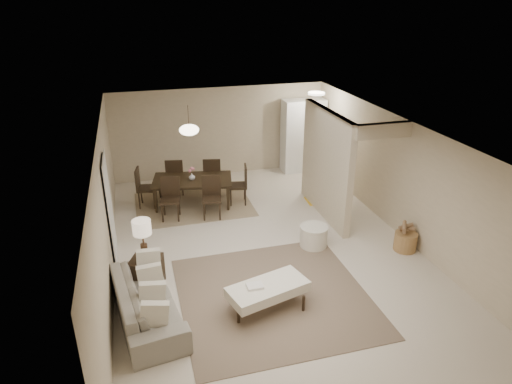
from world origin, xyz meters
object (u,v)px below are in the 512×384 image
object	(u,v)px
pantry_cabinet	(303,136)
wicker_basket	(405,241)
sofa	(147,301)
round_pouf	(314,236)
dining_table	(193,192)
side_table	(147,272)
ottoman_bench	(268,290)

from	to	relation	value
pantry_cabinet	wicker_basket	size ratio (longest dim) A/B	4.62
sofa	pantry_cabinet	bearing A→B (deg)	-48.45
round_pouf	dining_table	bearing A→B (deg)	128.19
dining_table	side_table	bearing A→B (deg)	-101.03
ottoman_bench	pantry_cabinet	bearing A→B (deg)	48.91
pantry_cabinet	ottoman_bench	bearing A→B (deg)	-115.64
pantry_cabinet	ottoman_bench	size ratio (longest dim) A/B	1.46
pantry_cabinet	round_pouf	distance (m)	4.54
side_table	round_pouf	size ratio (longest dim) A/B	0.96
pantry_cabinet	wicker_basket	distance (m)	4.99
ottoman_bench	round_pouf	xyz separation A→B (m)	(1.51, 1.71, -0.16)
dining_table	round_pouf	bearing A→B (deg)	-40.81
wicker_basket	dining_table	xyz separation A→B (m)	(-3.86, 3.33, 0.14)
wicker_basket	round_pouf	bearing A→B (deg)	159.76
sofa	dining_table	distance (m)	4.31
side_table	round_pouf	xyz separation A→B (m)	(3.40, 0.51, -0.05)
pantry_cabinet	wicker_basket	bearing A→B (deg)	-85.33
ottoman_bench	round_pouf	size ratio (longest dim) A/B	2.47
side_table	wicker_basket	xyz separation A→B (m)	(5.15, -0.13, -0.09)
sofa	round_pouf	bearing A→B (deg)	-75.91
round_pouf	sofa	bearing A→B (deg)	-157.73
round_pouf	wicker_basket	size ratio (longest dim) A/B	1.28
sofa	round_pouf	world-z (taller)	sofa
side_table	dining_table	world-z (taller)	dining_table
ottoman_bench	dining_table	world-z (taller)	dining_table
sofa	side_table	size ratio (longest dim) A/B	3.97
sofa	ottoman_bench	world-z (taller)	sofa
sofa	dining_table	bearing A→B (deg)	-26.34
sofa	dining_table	size ratio (longest dim) A/B	1.17
sofa	wicker_basket	bearing A→B (deg)	-89.78
wicker_basket	pantry_cabinet	bearing A→B (deg)	94.67
wicker_basket	dining_table	size ratio (longest dim) A/B	0.24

